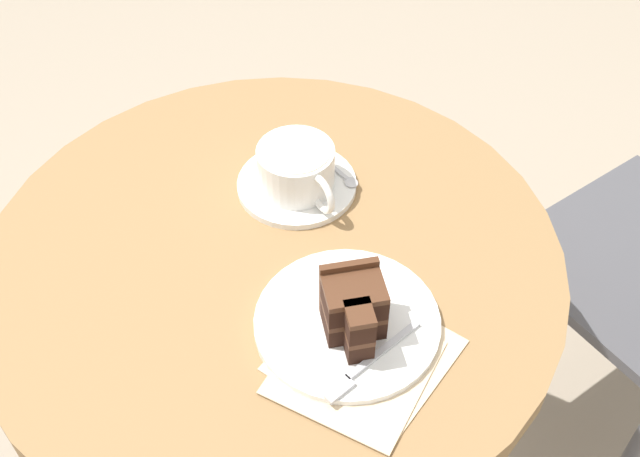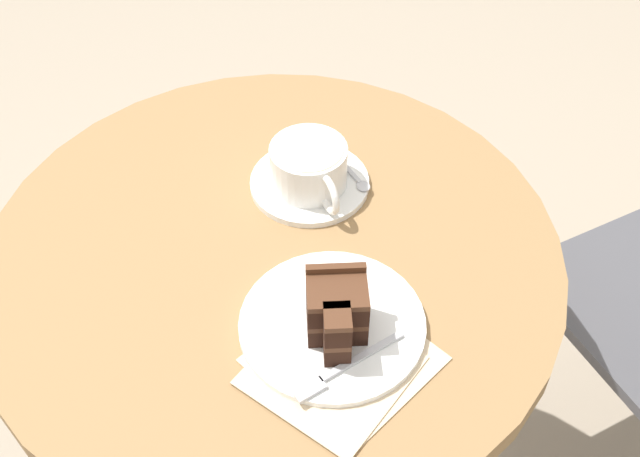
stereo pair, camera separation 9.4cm
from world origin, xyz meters
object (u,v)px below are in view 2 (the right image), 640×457
at_px(coffee_cup, 309,166).
at_px(fork, 336,371).
at_px(saucer, 310,183).
at_px(teaspoon, 353,174).
at_px(cake_slice, 337,311).
at_px(cake_plate, 332,325).
at_px(napkin, 338,364).

relative_size(coffee_cup, fork, 0.96).
bearing_deg(saucer, coffee_cup, -24.73).
height_order(saucer, fork, fork).
bearing_deg(teaspoon, fork, -35.90).
relative_size(saucer, cake_slice, 1.73).
relative_size(coffee_cup, cake_slice, 1.49).
xyz_separation_m(coffee_cup, cake_plate, (0.21, -0.07, -0.03)).
xyz_separation_m(teaspoon, cake_slice, (0.22, -0.13, 0.04)).
distance_m(saucer, teaspoon, 0.06).
bearing_deg(fork, cake_slice, -125.33).
bearing_deg(cake_slice, coffee_cup, 162.33).
distance_m(saucer, cake_plate, 0.23).
distance_m(cake_slice, napkin, 0.06).
distance_m(teaspoon, fork, 0.31).
bearing_deg(napkin, fork, -34.64).
bearing_deg(cake_slice, cake_plate, 177.01).
distance_m(teaspoon, cake_plate, 0.24).
bearing_deg(fork, cake_plate, -120.98).
bearing_deg(teaspoon, napkin, -35.63).
bearing_deg(cake_plate, saucer, 161.39).
xyz_separation_m(cake_slice, napkin, (0.03, -0.01, -0.04)).
xyz_separation_m(teaspoon, fork, (0.26, -0.15, 0.00)).
bearing_deg(saucer, cake_plate, -18.61).
bearing_deg(coffee_cup, napkin, -18.48).
bearing_deg(napkin, cake_slice, 156.40).
xyz_separation_m(saucer, teaspoon, (0.02, 0.05, 0.01)).
relative_size(teaspoon, fork, 0.69).
xyz_separation_m(teaspoon, napkin, (0.25, -0.14, -0.01)).
relative_size(cake_slice, fork, 0.64).
distance_m(cake_plate, fork, 0.07).
bearing_deg(napkin, saucer, 161.40).
distance_m(coffee_cup, cake_slice, 0.24).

